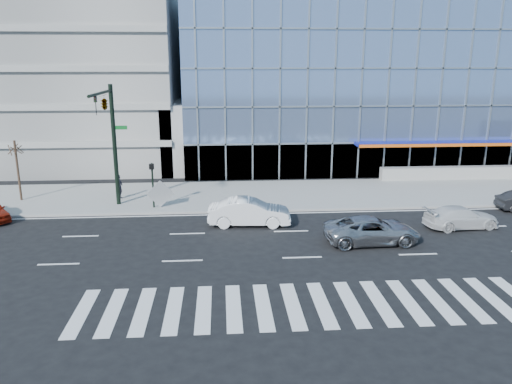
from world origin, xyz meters
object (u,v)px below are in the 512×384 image
silver_suv (372,230)px  pedestrian (119,187)px  white_suv (461,217)px  ped_signal_post (152,178)px  tilted_panel (160,194)px  traffic_signal (108,118)px  white_sedan (249,212)px  street_tree_near (15,149)px

silver_suv → pedestrian: (-15.26, 9.51, 0.30)m
pedestrian → white_suv: bearing=-96.2°
ped_signal_post → tilted_panel: size_ratio=2.31×
traffic_signal → white_suv: size_ratio=1.80×
traffic_signal → tilted_panel: traffic_signal is taller
white_sedan → white_suv: bearing=-92.6°
pedestrian → tilted_panel: bearing=-114.1°
silver_suv → white_sedan: bearing=59.2°
white_suv → white_sedan: size_ratio=0.90×
white_suv → tilted_panel: (-18.16, 5.07, 0.42)m
white_suv → tilted_panel: 18.86m
white_sedan → pedestrian: pedestrian is taller
ped_signal_post → white_sedan: (6.14, -3.62, -1.33)m
street_tree_near → tilted_panel: bearing=-14.1°
traffic_signal → ped_signal_post: bearing=8.5°
ped_signal_post → white_suv: bearing=-15.1°
silver_suv → tilted_panel: size_ratio=3.97×
traffic_signal → white_sedan: bearing=-20.6°
white_suv → pedestrian: (-21.26, 7.43, 0.37)m
ped_signal_post → street_tree_near: (-9.50, 2.56, 1.64)m
ped_signal_post → street_tree_near: 9.97m
traffic_signal → street_tree_near: bearing=157.3°
pedestrian → tilted_panel: tilted_panel is taller
white_suv → tilted_panel: size_ratio=3.42×
street_tree_near → white_suv: (28.10, -7.57, -3.13)m
traffic_signal → street_tree_near: 7.96m
traffic_signal → white_suv: traffic_signal is taller
traffic_signal → ped_signal_post: traffic_signal is taller
silver_suv → tilted_panel: (-12.16, 7.16, 0.35)m
silver_suv → white_suv: silver_suv is taller
white_sedan → tilted_panel: 6.78m
silver_suv → pedestrian: size_ratio=2.97×
white_sedan → tilted_panel: bearing=61.0°
white_suv → white_sedan: (-12.46, 1.40, 0.16)m
pedestrian → tilted_panel: (3.11, -2.35, 0.05)m
white_sedan → tilted_panel: (-5.70, 3.67, 0.26)m
white_suv → tilted_panel: tilted_panel is taller
traffic_signal → white_sedan: traffic_signal is taller
pedestrian → ped_signal_post: bearing=-119.1°
traffic_signal → silver_suv: 17.41m
street_tree_near → white_sedan: size_ratio=0.86×
white_sedan → ped_signal_post: bearing=63.3°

